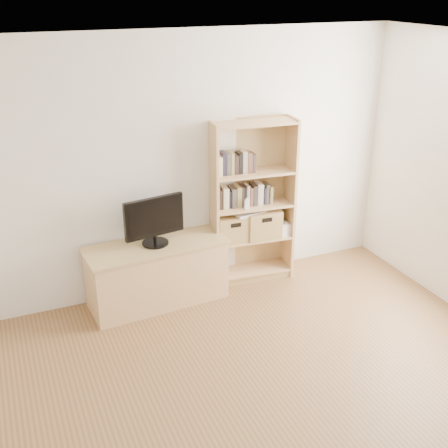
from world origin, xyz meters
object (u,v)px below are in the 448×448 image
bookshelf (252,203)px  laptop (248,212)px  tv_stand (157,274)px  baby_monitor (247,204)px  basket_right (262,222)px  television (154,221)px  basket_left (231,227)px

bookshelf → laptop: bearing=-169.6°
laptop → tv_stand: bearing=177.6°
bookshelf → baby_monitor: bearing=-135.0°
tv_stand → basket_right: size_ratio=3.69×
tv_stand → baby_monitor: 1.14m
television → basket_left: television is taller
basket_right → basket_left: bearing=179.3°
basket_right → baby_monitor: bearing=-156.3°
television → laptop: television is taller
television → laptop: bearing=-3.8°
television → basket_right: television is taller
basket_right → laptop: (-0.16, 0.01, 0.15)m
tv_stand → laptop: size_ratio=4.09×
tv_stand → television: bearing=0.0°
tv_stand → television: 0.57m
basket_left → laptop: 0.23m
basket_left → television: bearing=-168.7°
baby_monitor → basket_left: bearing=147.9°
bookshelf → television: bookshelf is taller
tv_stand → basket_left: size_ratio=3.92×
television → baby_monitor: television is taller
television → bookshelf: bearing=-3.8°
bookshelf → basket_right: size_ratio=4.78×
baby_monitor → laptop: (0.05, 0.08, -0.12)m
bookshelf → basket_left: size_ratio=5.08×
bookshelf → laptop: 0.11m
television → basket_right: (1.19, 0.08, -0.25)m
tv_stand → bookshelf: size_ratio=0.77×
baby_monitor → laptop: 0.15m
bookshelf → basket_right: bookshelf is taller
tv_stand → basket_left: bearing=3.2°
tv_stand → bookshelf: bookshelf is taller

